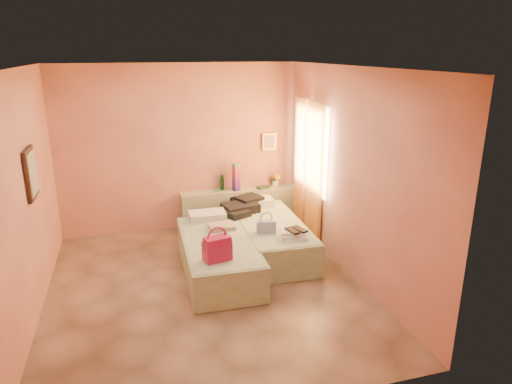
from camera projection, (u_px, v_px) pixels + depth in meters
ground at (207, 288)px, 5.99m from camera, size 4.50×4.50×0.00m
room_walls at (210, 145)px, 6.03m from camera, size 4.02×4.51×2.81m
headboard_ledge at (240, 207)px, 8.07m from camera, size 2.05×0.30×0.65m
bed_left at (218, 256)px, 6.34m from camera, size 0.96×2.02×0.50m
bed_right at (270, 237)px, 6.98m from camera, size 0.96×2.02×0.50m
water_bottle at (222, 183)px, 7.93m from camera, size 0.09×0.09×0.25m
rainbow_box at (236, 177)px, 7.87m from camera, size 0.14×0.14×0.48m
small_dish at (216, 190)px, 7.91m from camera, size 0.13×0.13×0.03m
green_book at (263, 187)px, 8.05m from camera, size 0.23×0.20×0.03m
flower_vase at (276, 179)px, 8.17m from camera, size 0.27×0.27×0.27m
magenta_handbag at (217, 248)px, 5.61m from camera, size 0.37×0.26×0.31m
khaki_garment at (222, 227)px, 6.63m from camera, size 0.37×0.30×0.06m
clothes_pile at (243, 206)px, 7.32m from camera, size 0.76×0.76×0.18m
blue_handbag at (266, 227)px, 6.47m from camera, size 0.29×0.16×0.17m
towel_stack at (295, 233)px, 6.34m from camera, size 0.43×0.40×0.10m
sandal_pair at (296, 230)px, 6.28m from camera, size 0.24×0.29×0.03m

